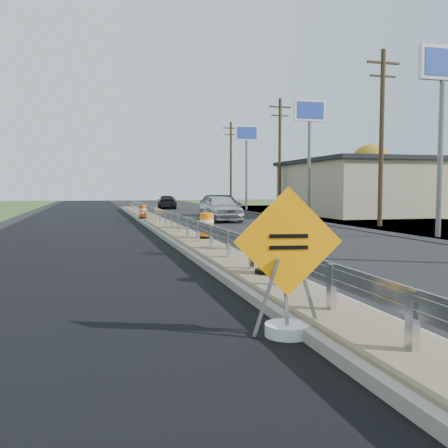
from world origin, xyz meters
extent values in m
plane|color=black|center=(0.00, 0.00, 0.00)|extent=(140.00, 140.00, 0.00)
cube|color=black|center=(-4.40, 10.00, 0.01)|extent=(7.20, 120.00, 0.01)
cube|color=gray|center=(0.00, 8.00, 0.09)|extent=(1.60, 55.00, 0.18)
cube|color=brown|center=(0.00, 8.00, 0.20)|extent=(1.25, 55.00, 0.05)
cube|color=silver|center=(0.00, -10.00, 0.58)|extent=(0.10, 0.15, 0.70)
cube|color=silver|center=(0.00, -8.00, 0.58)|extent=(0.10, 0.15, 0.70)
cube|color=silver|center=(0.00, -6.00, 0.58)|extent=(0.10, 0.15, 0.70)
cube|color=silver|center=(0.00, -4.00, 0.58)|extent=(0.10, 0.15, 0.70)
cube|color=silver|center=(0.00, -2.00, 0.58)|extent=(0.10, 0.15, 0.70)
cube|color=silver|center=(0.00, 0.00, 0.58)|extent=(0.10, 0.15, 0.70)
cube|color=silver|center=(0.00, 2.00, 0.58)|extent=(0.10, 0.15, 0.70)
cube|color=silver|center=(0.00, 4.00, 0.58)|extent=(0.10, 0.15, 0.70)
cube|color=silver|center=(0.00, 6.00, 0.58)|extent=(0.10, 0.15, 0.70)
cube|color=silver|center=(0.00, 8.00, 0.58)|extent=(0.10, 0.15, 0.70)
cube|color=silver|center=(0.00, 10.00, 0.58)|extent=(0.10, 0.15, 0.70)
cube|color=silver|center=(0.00, 12.00, 0.58)|extent=(0.10, 0.15, 0.70)
cube|color=silver|center=(0.00, 14.00, 0.58)|extent=(0.10, 0.15, 0.70)
cube|color=silver|center=(0.00, 16.00, 0.58)|extent=(0.10, 0.15, 0.70)
cube|color=silver|center=(0.00, 18.00, 0.58)|extent=(0.10, 0.15, 0.70)
cube|color=silver|center=(0.00, 20.00, 0.58)|extent=(0.10, 0.15, 0.70)
cube|color=silver|center=(0.00, 22.00, 0.58)|extent=(0.10, 0.15, 0.70)
cube|color=silver|center=(0.00, 24.00, 0.58)|extent=(0.10, 0.15, 0.70)
cube|color=silver|center=(0.00, 26.00, 0.58)|extent=(0.10, 0.15, 0.70)
cube|color=silver|center=(0.00, 28.00, 0.58)|extent=(0.10, 0.15, 0.70)
cube|color=silver|center=(0.00, 30.00, 0.58)|extent=(0.10, 0.15, 0.70)
cube|color=silver|center=(0.00, 32.00, 0.58)|extent=(0.10, 0.15, 0.70)
cube|color=silver|center=(0.00, 9.00, 0.78)|extent=(0.04, 46.00, 0.34)
cube|color=silver|center=(0.00, 9.00, 0.70)|extent=(0.06, 46.00, 0.03)
cube|color=silver|center=(0.00, 9.00, 0.86)|extent=(0.06, 46.00, 0.03)
cube|color=tan|center=(21.00, 20.00, 2.00)|extent=(18.00, 12.00, 4.00)
cube|color=black|center=(21.00, 20.00, 4.12)|extent=(18.50, 12.50, 0.30)
cube|color=black|center=(12.05, 20.00, 1.60)|extent=(0.08, 7.20, 2.20)
cylinder|color=slate|center=(10.50, 3.00, 3.40)|extent=(0.22, 0.22, 6.80)
cube|color=white|center=(10.50, 3.00, 7.20)|extent=(2.20, 0.25, 1.40)
cube|color=#263FB2|center=(10.50, 3.00, 7.20)|extent=(1.90, 0.30, 1.10)
cylinder|color=slate|center=(10.50, 16.00, 3.40)|extent=(0.22, 0.22, 6.80)
cube|color=white|center=(10.50, 16.00, 7.20)|extent=(2.20, 0.25, 1.40)
cube|color=#263FB2|center=(10.50, 16.00, 7.20)|extent=(1.90, 0.30, 1.10)
cylinder|color=slate|center=(10.50, 30.00, 3.40)|extent=(0.22, 0.22, 6.80)
cube|color=white|center=(10.50, 30.00, 7.20)|extent=(2.20, 0.25, 1.40)
cube|color=#263FB2|center=(10.50, 30.00, 7.20)|extent=(1.90, 0.30, 1.10)
cylinder|color=#473523|center=(11.50, 9.00, 4.70)|extent=(0.26, 0.26, 9.40)
cube|color=#473523|center=(11.50, 9.00, 8.70)|extent=(1.90, 0.12, 0.12)
cube|color=#473523|center=(11.50, 9.00, 8.00)|extent=(1.50, 0.10, 0.10)
cylinder|color=#473523|center=(11.50, 24.00, 4.70)|extent=(0.26, 0.26, 9.40)
cube|color=#473523|center=(11.50, 24.00, 8.70)|extent=(1.90, 0.12, 0.12)
cube|color=#473523|center=(11.50, 24.00, 8.00)|extent=(1.50, 0.10, 0.10)
cylinder|color=#473523|center=(11.50, 39.00, 4.70)|extent=(0.26, 0.26, 9.40)
cube|color=#473523|center=(11.50, 39.00, 8.70)|extent=(1.90, 0.12, 0.12)
cube|color=#473523|center=(11.50, 39.00, 8.00)|extent=(1.50, 0.10, 0.10)
cylinder|color=#473523|center=(26.00, 34.00, 1.54)|extent=(0.36, 0.36, 3.08)
sphere|color=olive|center=(26.00, 34.00, 4.55)|extent=(4.62, 4.62, 4.62)
cylinder|color=white|center=(-0.90, -8.45, 0.09)|extent=(0.64, 0.64, 0.18)
cube|color=slate|center=(-1.22, -8.45, 0.57)|extent=(0.38, 0.11, 1.10)
cube|color=slate|center=(-0.58, -8.45, 0.57)|extent=(0.38, 0.11, 1.10)
cube|color=slate|center=(-0.90, -8.39, 0.57)|extent=(0.09, 0.29, 1.12)
cube|color=orange|center=(-0.90, -8.45, 1.34)|extent=(1.52, 0.28, 1.53)
cube|color=black|center=(-0.90, -8.47, 1.42)|extent=(0.54, 0.10, 0.06)
cube|color=black|center=(-0.90, -8.47, 1.26)|extent=(0.54, 0.10, 0.06)
cylinder|color=black|center=(0.19, -4.71, 0.27)|extent=(0.64, 0.64, 0.09)
cylinder|color=#E85609|center=(0.19, -4.71, 0.72)|extent=(0.52, 0.52, 0.90)
cylinder|color=white|center=(0.19, -4.71, 0.87)|extent=(0.53, 0.53, 0.12)
cylinder|color=white|center=(0.19, -4.71, 0.64)|extent=(0.53, 0.53, 0.12)
cylinder|color=black|center=(0.55, 3.04, 0.27)|extent=(0.64, 0.64, 0.08)
cylinder|color=orange|center=(0.55, 3.04, 0.72)|extent=(0.51, 0.51, 0.89)
cylinder|color=white|center=(0.55, 3.04, 0.87)|extent=(0.52, 0.52, 0.12)
cylinder|color=white|center=(0.55, 3.04, 0.63)|extent=(0.52, 0.52, 0.12)
cylinder|color=black|center=(-0.55, 15.88, 0.27)|extent=(0.54, 0.54, 0.07)
cylinder|color=#F4460A|center=(-0.55, 15.88, 0.64)|extent=(0.43, 0.43, 0.75)
cylinder|color=white|center=(-0.55, 15.88, 0.77)|extent=(0.44, 0.44, 0.10)
cylinder|color=white|center=(-0.55, 15.88, 0.57)|extent=(0.44, 0.44, 0.10)
cylinder|color=black|center=(7.65, 22.99, 0.04)|extent=(0.56, 0.56, 0.07)
cylinder|color=#FB420A|center=(7.65, 22.99, 0.43)|extent=(0.44, 0.44, 0.78)
cylinder|color=white|center=(7.65, 22.99, 0.56)|extent=(0.46, 0.46, 0.10)
cylinder|color=white|center=(7.65, 22.99, 0.35)|extent=(0.46, 0.46, 0.10)
imported|color=silver|center=(4.29, 15.55, 0.84)|extent=(2.01, 4.92, 1.67)
imported|color=black|center=(5.73, 21.15, 0.78)|extent=(2.22, 4.90, 1.56)
imported|color=black|center=(3.72, 35.01, 0.66)|extent=(2.38, 4.73, 1.32)
camera|label=1|loc=(-3.52, -14.87, 2.09)|focal=40.00mm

